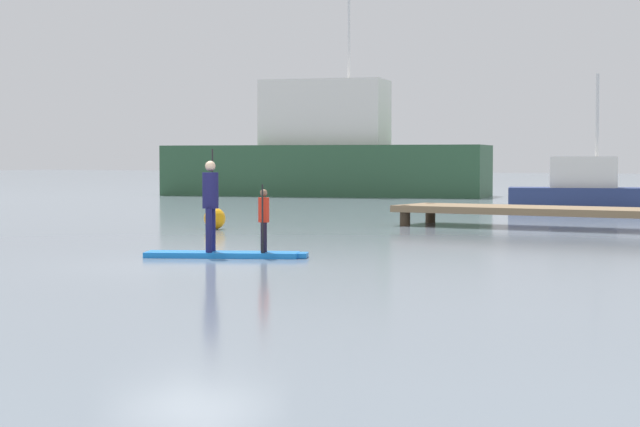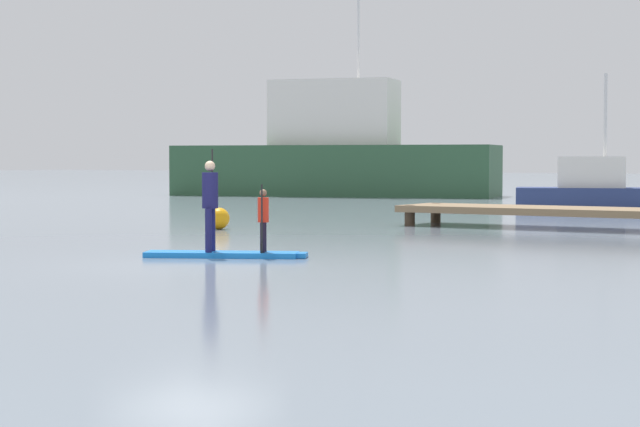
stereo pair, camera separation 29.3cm
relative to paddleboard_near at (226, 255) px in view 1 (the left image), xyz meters
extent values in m
plane|color=slate|center=(0.48, -1.63, -0.05)|extent=(240.00, 240.00, 0.00)
cube|color=blue|center=(-0.07, -0.03, 0.00)|extent=(2.81, 1.79, 0.10)
cube|color=blue|center=(1.25, 0.60, 0.00)|extent=(0.41, 0.50, 0.09)
cylinder|color=#19194C|center=(-0.33, 0.03, 0.45)|extent=(0.12, 0.12, 0.80)
cylinder|color=#19194C|center=(-0.18, -0.28, 0.45)|extent=(0.12, 0.12, 0.80)
cylinder|color=#19194C|center=(-0.26, -0.12, 1.18)|extent=(0.40, 0.40, 0.66)
sphere|color=beige|center=(-0.26, -0.12, 1.63)|extent=(0.19, 0.19, 0.19)
cylinder|color=black|center=(-0.35, 0.07, 1.00)|extent=(0.03, 0.03, 1.89)
cube|color=black|center=(-0.35, 0.07, 0.14)|extent=(0.09, 0.14, 0.18)
cylinder|color=black|center=(0.58, 0.41, 0.32)|extent=(0.08, 0.08, 0.55)
cylinder|color=black|center=(0.68, 0.20, 0.32)|extent=(0.08, 0.08, 0.55)
cylinder|color=red|center=(0.63, 0.30, 0.83)|extent=(0.27, 0.27, 0.45)
sphere|color=#8C664C|center=(0.63, 0.30, 1.14)|extent=(0.13, 0.13, 0.13)
cylinder|color=black|center=(0.71, 0.15, 0.67)|extent=(0.03, 0.03, 1.25)
cube|color=black|center=(0.71, 0.15, 0.14)|extent=(0.09, 0.14, 0.18)
cube|color=#2D5638|center=(-15.88, 30.70, 1.17)|extent=(16.25, 7.93, 2.45)
cube|color=white|center=(-15.90, 30.69, 3.98)|extent=(6.48, 4.17, 3.16)
cylinder|color=silver|center=(-14.74, 30.98, 8.94)|extent=(0.12, 0.12, 6.76)
cube|color=navy|center=(0.10, 22.24, 0.35)|extent=(6.24, 3.60, 0.79)
cube|color=white|center=(-0.31, 22.09, 1.29)|extent=(2.54, 1.80, 1.10)
cylinder|color=silver|center=(0.12, 22.25, 3.29)|extent=(0.12, 0.12, 2.90)
cube|color=#846B4C|center=(4.21, 11.34, 0.41)|extent=(12.14, 2.21, 0.18)
cylinder|color=#473828|center=(-1.56, 10.53, 0.23)|extent=(0.28, 0.28, 0.55)
cylinder|color=#473828|center=(-1.56, 12.14, 0.23)|extent=(0.28, 0.28, 0.55)
sphere|color=orange|center=(-5.04, 6.59, 0.23)|extent=(0.56, 0.56, 0.56)
camera|label=1|loc=(12.11, -17.03, 1.77)|focal=63.81mm
camera|label=2|loc=(12.36, -16.88, 1.77)|focal=63.81mm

